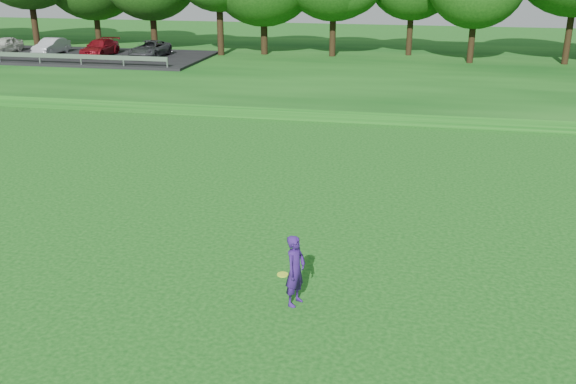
# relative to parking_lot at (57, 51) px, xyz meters

# --- Properties ---
(ground) EXTENTS (140.00, 140.00, 0.00)m
(ground) POSITION_rel_parking_lot_xyz_m (23.44, -32.81, -1.03)
(ground) COLOR #0D4511
(ground) RESTS_ON ground
(berm) EXTENTS (130.00, 30.00, 0.60)m
(berm) POSITION_rel_parking_lot_xyz_m (23.44, 1.19, -0.73)
(berm) COLOR #0D4511
(berm) RESTS_ON ground
(walking_path) EXTENTS (130.00, 1.60, 0.04)m
(walking_path) POSITION_rel_parking_lot_xyz_m (23.44, -12.81, -1.01)
(walking_path) COLOR gray
(walking_path) RESTS_ON ground
(parking_lot) EXTENTS (24.00, 9.00, 1.38)m
(parking_lot) POSITION_rel_parking_lot_xyz_m (0.00, 0.00, 0.00)
(parking_lot) COLOR black
(parking_lot) RESTS_ON berm
(woman) EXTENTS (0.69, 0.73, 1.73)m
(woman) POSITION_rel_parking_lot_xyz_m (24.58, -31.65, -0.17)
(woman) COLOR navy
(woman) RESTS_ON ground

